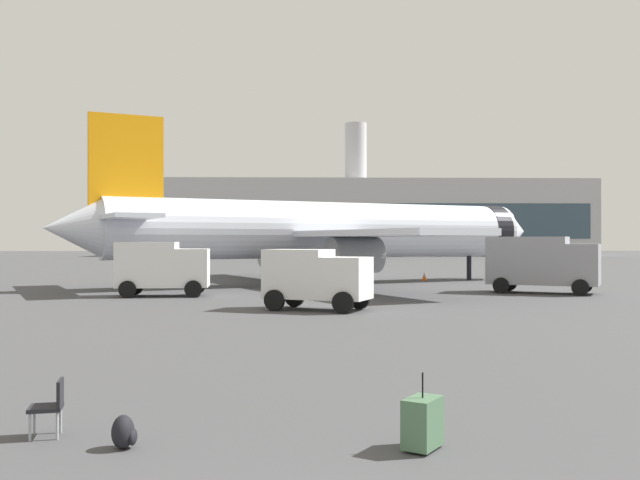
{
  "coord_description": "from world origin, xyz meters",
  "views": [
    {
      "loc": [
        -0.23,
        -5.84,
        2.97
      ],
      "look_at": [
        0.67,
        25.67,
        3.0
      ],
      "focal_mm": 40.15,
      "sensor_mm": 36.0,
      "label": 1
    }
  ],
  "objects": [
    {
      "name": "airplane_at_gate",
      "position": [
        1.47,
        42.68,
        3.66
      ],
      "size": [
        33.8,
        31.07,
        10.5
      ],
      "color": "silver",
      "rests_on": "ground"
    },
    {
      "name": "terminal_building",
      "position": [
        15.06,
        139.27,
        7.54
      ],
      "size": [
        84.13,
        21.81,
        26.86
      ],
      "color": "#B2B2B7",
      "rests_on": "ground"
    },
    {
      "name": "cargo_van",
      "position": [
        0.47,
        24.74,
        1.45
      ],
      "size": [
        4.83,
        3.71,
        2.6
      ],
      "color": "white",
      "rests_on": "ground"
    },
    {
      "name": "safety_cone_mid",
      "position": [
        2.69,
        48.46,
        0.32
      ],
      "size": [
        0.44,
        0.44,
        0.66
      ],
      "color": "#F2590C",
      "rests_on": "ground"
    },
    {
      "name": "rolling_suitcase",
      "position": [
        1.52,
        4.27,
        0.39
      ],
      "size": [
        0.69,
        0.75,
        1.1
      ],
      "color": "#476B4C",
      "rests_on": "ground"
    },
    {
      "name": "fuel_truck",
      "position": [
        13.45,
        34.19,
        1.77
      ],
      "size": [
        6.44,
        4.84,
        3.2
      ],
      "color": "gray",
      "rests_on": "ground"
    },
    {
      "name": "safety_cone_near",
      "position": [
        11.91,
        36.63,
        0.36
      ],
      "size": [
        0.44,
        0.44,
        0.73
      ],
      "color": "#F2590C",
      "rests_on": "ground"
    },
    {
      "name": "gate_chair",
      "position": [
        -4.0,
        5.11,
        0.5
      ],
      "size": [
        0.56,
        0.56,
        0.86
      ],
      "color": "black",
      "rests_on": "ground"
    },
    {
      "name": "safety_cone_far",
      "position": [
        9.05,
        47.07,
        0.29
      ],
      "size": [
        0.44,
        0.44,
        0.6
      ],
      "color": "#F2590C",
      "rests_on": "ground"
    },
    {
      "name": "traveller_backpack",
      "position": [
        -2.74,
        4.45,
        0.23
      ],
      "size": [
        0.36,
        0.4,
        0.48
      ],
      "color": "black",
      "rests_on": "ground"
    },
    {
      "name": "service_truck",
      "position": [
        -7.59,
        32.59,
        1.61
      ],
      "size": [
        4.92,
        2.76,
        2.9
      ],
      "color": "white",
      "rests_on": "ground"
    }
  ]
}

